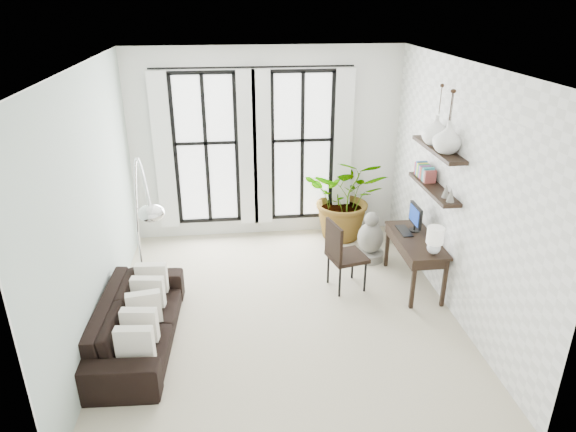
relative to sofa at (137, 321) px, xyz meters
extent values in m
plane|color=#BDB596|center=(1.80, 0.51, -0.31)|extent=(5.00, 5.00, 0.00)
plane|color=white|center=(1.80, 0.51, 2.89)|extent=(5.00, 5.00, 0.00)
plane|color=#A9BCB1|center=(-0.45, 0.51, 1.29)|extent=(0.00, 5.00, 5.00)
plane|color=white|center=(4.05, 0.51, 1.29)|extent=(0.00, 5.00, 5.00)
plane|color=white|center=(1.80, 3.01, 1.29)|extent=(4.50, 0.00, 4.50)
cube|color=white|center=(0.80, 2.98, 1.24)|extent=(1.00, 0.02, 2.50)
cube|color=white|center=(0.12, 2.88, 1.24)|extent=(0.30, 0.04, 2.60)
cube|color=white|center=(1.48, 2.88, 1.24)|extent=(0.30, 0.04, 2.60)
cube|color=white|center=(2.40, 2.98, 1.24)|extent=(1.00, 0.02, 2.50)
cube|color=white|center=(1.72, 2.88, 1.24)|extent=(0.30, 0.04, 2.60)
cube|color=white|center=(3.08, 2.88, 1.24)|extent=(0.30, 0.04, 2.60)
cylinder|color=black|center=(1.60, 2.89, 2.57)|extent=(3.20, 0.03, 0.03)
cube|color=black|center=(3.91, 0.94, 1.19)|extent=(0.25, 1.30, 0.05)
cube|color=black|center=(3.91, 0.94, 1.74)|extent=(0.25, 1.30, 0.05)
cube|color=#BA2E3C|center=(3.91, 1.49, 1.30)|extent=(0.16, 0.03, 0.18)
cube|color=#376AC0|center=(3.91, 1.44, 1.30)|extent=(0.16, 0.03, 0.18)
cube|color=#FFF638|center=(3.91, 1.40, 1.30)|extent=(0.16, 0.03, 0.18)
cube|color=#339A61|center=(3.91, 1.35, 1.30)|extent=(0.16, 0.03, 0.18)
cube|color=#9D52C1|center=(3.91, 1.31, 1.30)|extent=(0.16, 0.03, 0.18)
cube|color=#CF492E|center=(3.91, 1.26, 1.30)|extent=(0.16, 0.03, 0.18)
cube|color=#4B4B4B|center=(3.91, 1.22, 1.30)|extent=(0.16, 0.03, 0.18)
cube|color=#34AAB6|center=(3.91, 1.17, 1.30)|extent=(0.16, 0.03, 0.18)
cube|color=tan|center=(3.91, 1.13, 1.30)|extent=(0.16, 0.03, 0.18)
cube|color=brown|center=(3.91, 1.08, 1.30)|extent=(0.16, 0.03, 0.18)
cone|color=gray|center=(3.91, 0.54, 1.30)|extent=(0.10, 0.10, 0.18)
cone|color=gray|center=(3.91, 0.39, 1.30)|extent=(0.10, 0.10, 0.18)
imported|color=black|center=(0.00, 0.00, 0.00)|extent=(0.95, 2.19, 0.63)
cube|color=silver|center=(0.10, -0.70, 0.19)|extent=(0.40, 0.12, 0.40)
cube|color=silver|center=(0.10, -0.35, 0.19)|extent=(0.40, 0.12, 0.40)
cube|color=silver|center=(0.10, 0.00, 0.19)|extent=(0.40, 0.12, 0.40)
cube|color=silver|center=(0.10, 0.35, 0.19)|extent=(0.40, 0.12, 0.40)
cube|color=silver|center=(0.10, 0.70, 0.19)|extent=(0.40, 0.12, 0.40)
imported|color=#2D7228|center=(3.12, 2.66, 0.44)|extent=(1.63, 1.51, 1.50)
cube|color=black|center=(3.75, 0.94, 0.42)|extent=(0.54, 1.28, 0.04)
cube|color=black|center=(3.73, 0.94, 0.33)|extent=(0.49, 1.22, 0.12)
cube|color=black|center=(3.53, 0.35, 0.05)|extent=(0.05, 0.05, 0.71)
cube|color=black|center=(3.97, 0.35, 0.05)|extent=(0.05, 0.05, 0.71)
cube|color=black|center=(3.53, 1.53, 0.05)|extent=(0.05, 0.05, 0.71)
cube|color=black|center=(3.97, 1.53, 0.05)|extent=(0.05, 0.05, 0.71)
cube|color=black|center=(3.80, 1.18, 0.69)|extent=(0.04, 0.42, 0.30)
cube|color=navy|center=(3.77, 1.18, 0.69)|extent=(0.00, 0.36, 0.24)
cube|color=black|center=(3.65, 1.18, 0.45)|extent=(0.15, 0.40, 0.02)
sphere|color=silver|center=(3.80, 0.45, 0.53)|extent=(0.18, 0.18, 0.18)
cylinder|color=white|center=(3.80, 0.45, 0.72)|extent=(0.22, 0.22, 0.22)
cube|color=black|center=(2.78, 0.99, 0.18)|extent=(0.59, 0.59, 0.05)
cube|color=black|center=(2.57, 0.94, 0.45)|extent=(0.16, 0.49, 0.55)
cylinder|color=black|center=(2.58, 0.80, -0.08)|extent=(0.03, 0.03, 0.46)
cylinder|color=black|center=(2.98, 0.80, -0.08)|extent=(0.03, 0.03, 0.46)
cylinder|color=black|center=(2.58, 1.19, -0.08)|extent=(0.03, 0.03, 0.46)
cylinder|color=black|center=(2.98, 1.19, -0.08)|extent=(0.03, 0.03, 0.46)
cylinder|color=silver|center=(-0.10, 1.18, -0.27)|extent=(0.33, 0.33, 0.09)
cylinder|color=silver|center=(-0.10, 1.18, 0.19)|extent=(0.03, 0.03, 0.91)
ellipsoid|color=silver|center=(0.30, 0.05, 1.37)|extent=(0.29, 0.29, 0.19)
cylinder|color=gray|center=(3.34, 1.79, -0.25)|extent=(0.45, 0.45, 0.14)
ellipsoid|color=gray|center=(3.34, 1.79, 0.07)|extent=(0.41, 0.41, 0.50)
sphere|color=gray|center=(3.34, 1.79, 0.38)|extent=(0.23, 0.23, 0.23)
imported|color=white|center=(3.91, 0.69, 1.95)|extent=(0.37, 0.37, 0.38)
imported|color=white|center=(3.91, 1.09, 1.95)|extent=(0.37, 0.37, 0.38)
camera|label=1|loc=(1.21, -5.31, 3.60)|focal=32.00mm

